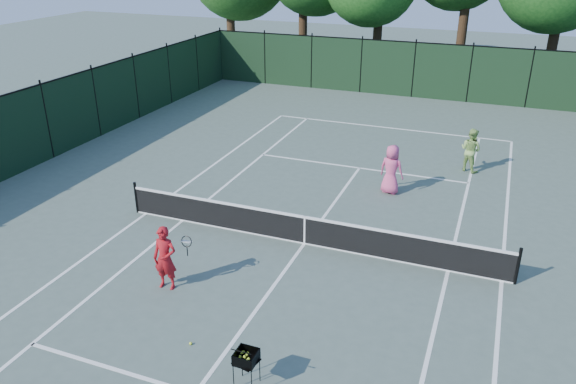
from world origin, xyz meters
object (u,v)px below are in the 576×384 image
(player_green, at_px, (471,150))
(loose_ball_midcourt, at_px, (191,343))
(coach, at_px, (165,258))
(ball_hopper, at_px, (246,357))
(player_pink, at_px, (391,169))

(player_green, bearing_deg, loose_ball_midcourt, 97.60)
(loose_ball_midcourt, bearing_deg, player_green, 69.46)
(coach, bearing_deg, ball_hopper, -40.42)
(coach, relative_size, loose_ball_midcourt, 25.13)
(player_green, bearing_deg, coach, 87.70)
(player_pink, bearing_deg, coach, 75.65)
(player_pink, distance_m, ball_hopper, 10.36)
(player_pink, relative_size, player_green, 1.04)
(coach, height_order, player_green, coach)
(loose_ball_midcourt, bearing_deg, player_pink, 76.04)
(loose_ball_midcourt, bearing_deg, coach, 133.74)
(player_pink, relative_size, loose_ball_midcourt, 25.81)
(coach, bearing_deg, loose_ball_midcourt, -50.98)
(player_pink, distance_m, loose_ball_midcourt, 10.01)
(coach, xyz_separation_m, player_pink, (4.10, 7.91, 0.02))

